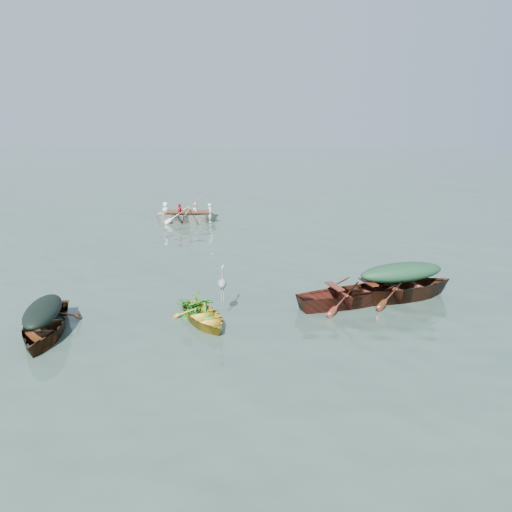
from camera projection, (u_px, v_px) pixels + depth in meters
The scene contains 13 objects.
ground at pixel (221, 297), 14.06m from camera, with size 140.00×140.00×0.00m, color #364C41.
yellow_dinghy at pixel (203, 323), 12.33m from camera, with size 1.14×2.62×0.67m, color gold.
dark_covered_boat at pixel (46, 335), 11.63m from camera, with size 1.35×3.63×0.90m, color #42260F.
green_tarp_boat at pixel (399, 299), 13.94m from camera, with size 1.42×4.56×1.08m, color #411E0F.
open_wooden_boat at pixel (350, 305), 13.50m from camera, with size 1.32×4.24×0.98m, color #5A2216.
rowed_boat at pixel (188, 222), 23.94m from camera, with size 1.27×4.22×1.00m, color beige.
dark_tarp_cover at pixel (43, 309), 11.45m from camera, with size 0.74×2.00×0.40m, color black.
green_tarp_cover at pixel (402, 272), 13.72m from camera, with size 0.78×2.51×0.52m, color #173924.
thwart_benches at pixel (351, 287), 13.36m from camera, with size 0.79×2.12×0.04m, color #491B11, non-canonical shape.
heron at pixel (222, 288), 12.41m from camera, with size 0.28×0.40×0.92m, color gray, non-canonical shape.
dinghy_weeds at pixel (195, 292), 12.64m from camera, with size 0.70×0.90×0.60m, color #266D1C.
rowers at pixel (187, 204), 23.70m from camera, with size 1.14×2.95×0.76m, color silver.
oars at pixel (188, 211), 23.80m from camera, with size 2.60×0.60×0.06m, color #935C37, non-canonical shape.
Camera 1 is at (1.75, -13.13, 4.95)m, focal length 35.00 mm.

